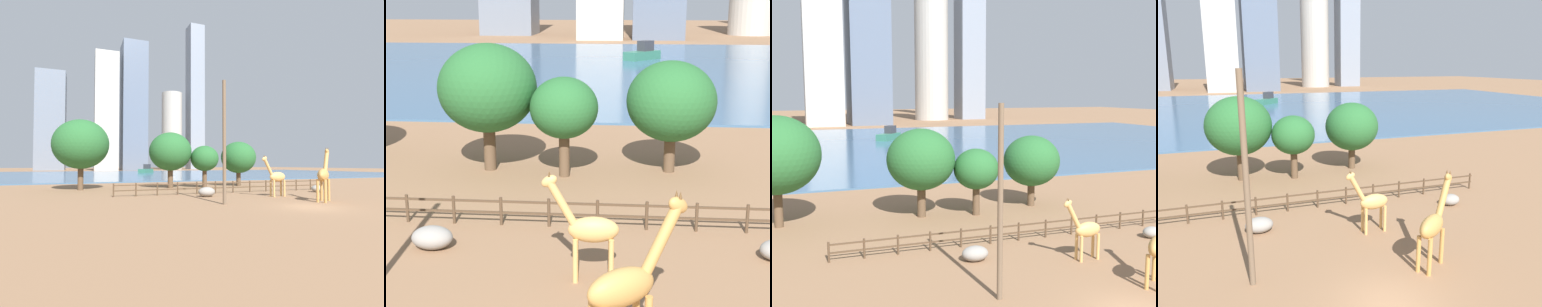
{
  "view_description": "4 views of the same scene",
  "coord_description": "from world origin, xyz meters",
  "views": [
    {
      "loc": [
        -15.99,
        -17.73,
        3.16
      ],
      "look_at": [
        1.82,
        30.12,
        5.01
      ],
      "focal_mm": 28.0,
      "sensor_mm": 36.0,
      "label": 1
    },
    {
      "loc": [
        3.42,
        -12.34,
        9.83
      ],
      "look_at": [
        0.94,
        15.58,
        2.45
      ],
      "focal_mm": 55.0,
      "sensor_mm": 36.0,
      "label": 2
    },
    {
      "loc": [
        -14.97,
        -17.59,
        10.38
      ],
      "look_at": [
        -0.28,
        22.58,
        4.95
      ],
      "focal_mm": 45.0,
      "sensor_mm": 36.0,
      "label": 3
    },
    {
      "loc": [
        -6.16,
        -12.7,
        10.03
      ],
      "look_at": [
        3.84,
        16.06,
        2.79
      ],
      "focal_mm": 35.0,
      "sensor_mm": 36.0,
      "label": 4
    }
  ],
  "objects": [
    {
      "name": "ground_plane",
      "position": [
        0.0,
        80.0,
        0.0
      ],
      "size": [
        400.0,
        400.0,
        0.0
      ],
      "primitive_type": "plane",
      "color": "#8C6647"
    },
    {
      "name": "harbor_water",
      "position": [
        0.0,
        77.0,
        0.1
      ],
      "size": [
        180.0,
        86.0,
        0.2
      ],
      "primitive_type": "cube",
      "color": "#3D6084",
      "rests_on": "ground"
    },
    {
      "name": "giraffe_tall",
      "position": [
        2.08,
        7.05,
        1.94
      ],
      "size": [
        2.83,
        0.84,
        4.08
      ],
      "rotation": [
        0.0,
        0.0,
        3.2
      ],
      "color": "tan",
      "rests_on": "ground"
    },
    {
      "name": "giraffe_companion",
      "position": [
        3.46,
        2.31,
        2.25
      ],
      "size": [
        3.07,
        2.4,
        4.71
      ],
      "rotation": [
        0.0,
        0.0,
        0.61
      ],
      "color": "#C18C47",
      "rests_on": "ground"
    },
    {
      "name": "boulder_near_fence",
      "position": [
        -4.44,
        9.21,
        0.47
      ],
      "size": [
        1.69,
        1.26,
        0.94
      ],
      "primitive_type": "ellipsoid",
      "color": "gray",
      "rests_on": "ground"
    },
    {
      "name": "enclosure_fence",
      "position": [
        -0.02,
        12.0,
        0.76
      ],
      "size": [
        26.12,
        0.14,
        1.3
      ],
      "color": "#4C3826",
      "rests_on": "ground"
    },
    {
      "name": "tree_left_large",
      "position": [
        5.81,
        21.21,
        4.16
      ],
      "size": [
        5.14,
        5.14,
        6.5
      ],
      "color": "brown",
      "rests_on": "ground"
    },
    {
      "name": "tree_center_broad",
      "position": [
        -4.76,
        20.75,
        4.85
      ],
      "size": [
        5.7,
        5.7,
        7.44
      ],
      "color": "brown",
      "rests_on": "ground"
    },
    {
      "name": "tree_left_small",
      "position": [
        -0.22,
        19.76,
        3.92
      ],
      "size": [
        3.84,
        3.84,
        5.69
      ],
      "color": "brown",
      "rests_on": "ground"
    },
    {
      "name": "boat_ferry",
      "position": [
        5.42,
        85.65,
        1.23
      ],
      "size": [
        6.26,
        6.91,
        3.03
      ],
      "rotation": [
        0.0,
        0.0,
        4.03
      ],
      "color": "#337259",
      "rests_on": "harbor_water"
    }
  ]
}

